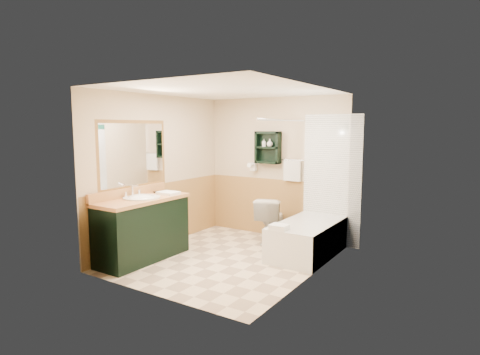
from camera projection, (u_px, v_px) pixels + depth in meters
name	position (u px, v px, depth m)	size (l,w,h in m)	color
floor	(226.00, 258.00, 5.83)	(3.00, 3.00, 0.00)	beige
back_wall	(276.00, 168.00, 6.94)	(2.60, 0.04, 2.40)	beige
left_wall	(158.00, 171.00, 6.38)	(0.04, 3.00, 2.40)	beige
right_wall	(314.00, 184.00, 4.97)	(0.04, 3.00, 2.40)	beige
ceiling	(226.00, 89.00, 5.52)	(2.60, 3.00, 0.04)	white
wainscot_left	(161.00, 214.00, 6.45)	(2.98, 2.98, 1.00)	tan
wainscot_back	(275.00, 208.00, 7.00)	(2.58, 2.58, 1.00)	tan
mirror_frame	(133.00, 154.00, 5.86)	(1.30, 1.30, 1.00)	olive
mirror_glass	(134.00, 154.00, 5.85)	(1.20, 1.20, 0.90)	white
tile_right	(331.00, 188.00, 5.64)	(1.50, 1.50, 2.10)	white
tile_back	(332.00, 181.00, 6.38)	(0.95, 0.95, 2.10)	white
tile_accent	(332.00, 127.00, 5.53)	(1.50, 1.50, 0.10)	#154C3A
wall_shelf	(268.00, 147.00, 6.86)	(0.45, 0.15, 0.55)	black
hair_dryer	(253.00, 167.00, 7.08)	(0.10, 0.24, 0.18)	white
towel_bar	(293.00, 160.00, 6.68)	(0.40, 0.06, 0.40)	white
curtain_rod	(284.00, 120.00, 5.92)	(0.03, 0.03, 1.60)	silver
shower_curtain	(289.00, 176.00, 6.17)	(1.05, 1.05, 1.70)	beige
vanity	(143.00, 229.00, 5.74)	(0.59, 1.42, 0.90)	black
bathtub	(308.00, 238.00, 5.98)	(0.75, 1.50, 0.50)	silver
toilet	(271.00, 219.00, 6.68)	(0.42, 0.75, 0.73)	silver
counter_towel	(168.00, 193.00, 6.00)	(0.30, 0.23, 0.04)	white
vanity_book	(159.00, 185.00, 6.20)	(0.17, 0.02, 0.23)	black
tub_towel	(279.00, 227.00, 5.50)	(0.24, 0.20, 0.07)	white
soap_bottle_a	(264.00, 145.00, 6.89)	(0.06, 0.13, 0.06)	silver
soap_bottle_b	(270.00, 144.00, 6.82)	(0.10, 0.13, 0.10)	silver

